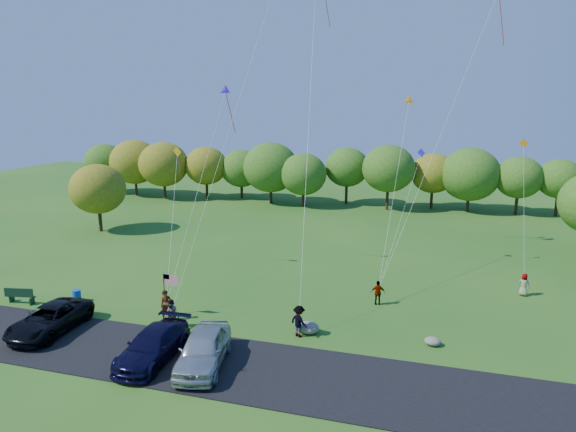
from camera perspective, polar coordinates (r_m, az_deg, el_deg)
name	(u,v)px	position (r m, az deg, el deg)	size (l,w,h in m)	color
ground	(231,330)	(30.99, -6.38, -12.43)	(140.00, 140.00, 0.00)	#215919
asphalt_lane	(200,361)	(27.73, -9.70, -15.64)	(44.00, 6.00, 0.06)	black
treeline	(343,173)	(63.15, 6.11, 4.77)	(76.54, 27.54, 8.08)	#382514
minivan_dark	(50,319)	(33.10, -24.96, -10.35)	(2.56, 5.54, 1.54)	black
minivan_navy	(153,346)	(27.99, -14.80, -13.75)	(2.20, 5.40, 1.57)	black
minivan_silver	(203,349)	(26.86, -9.39, -14.36)	(2.14, 5.33, 1.81)	#B0B4BB
flyer_a	(166,306)	(32.48, -13.39, -9.65)	(0.70, 0.46, 1.92)	#4C4C59
flyer_b	(171,314)	(31.38, -12.83, -10.59)	(0.86, 0.67, 1.76)	#4C4C59
flyer_c	(299,321)	(29.64, 1.23, -11.61)	(1.18, 0.68, 1.83)	#4C4C59
flyer_d	(378,293)	(34.50, 9.98, -8.41)	(0.96, 0.40, 1.64)	#4C4C59
flyer_e	(524,285)	(39.05, 24.75, -6.94)	(0.77, 0.50, 1.58)	#4C4C59
park_bench	(20,295)	(38.55, -27.64, -7.81)	(1.97, 0.67, 1.09)	black
trash_barrel	(77,296)	(37.40, -22.41, -8.20)	(0.54, 0.54, 0.81)	#0C3EC0
flag_assembly	(168,284)	(32.76, -13.16, -7.39)	(1.00, 0.65, 2.72)	black
boulder_near	(308,327)	(30.29, 2.19, -12.27)	(1.35, 1.06, 0.68)	#9F988B
boulder_far	(433,341)	(29.99, 15.77, -13.25)	(0.89, 0.74, 0.47)	slate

